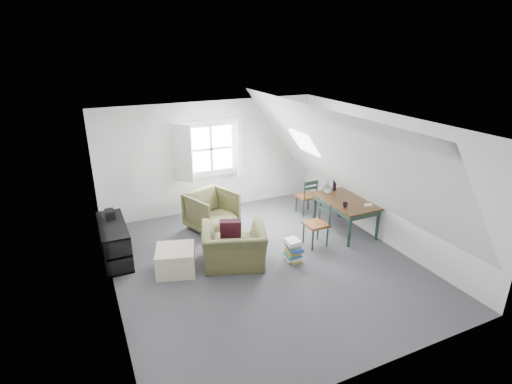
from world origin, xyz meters
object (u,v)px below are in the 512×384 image
ottoman (176,260)px  magazine_stack (293,250)px  armchair_near (234,264)px  dining_table (346,204)px  dining_chair_near (318,223)px  armchair_far (212,229)px  media_shelf (115,244)px  dining_chair_far (307,196)px

ottoman → magazine_stack: size_ratio=1.57×
armchair_near → ottoman: bearing=5.8°
dining_table → magazine_stack: size_ratio=3.36×
ottoman → dining_chair_near: 2.73m
armchair_far → media_shelf: 2.05m
media_shelf → armchair_far: bearing=13.0°
armchair_near → dining_chair_far: dining_chair_far is taller
armchair_far → dining_table: 2.81m
armchair_far → ottoman: 1.71m
ottoman → media_shelf: bearing=135.9°
armchair_far → dining_chair_near: size_ratio=1.03×
armchair_far → dining_chair_near: 2.25m
dining_chair_near → media_shelf: dining_chair_near is taller
media_shelf → magazine_stack: 3.20m
dining_chair_far → dining_chair_near: 1.46m
ottoman → dining_table: (3.56, 0.08, 0.38)m
dining_chair_far → media_shelf: dining_chair_far is taller
dining_chair_near → dining_chair_far: bearing=152.1°
dining_table → dining_chair_far: (-0.26, 1.05, -0.16)m
dining_chair_far → dining_chair_near: dining_chair_near is taller
ottoman → dining_table: dining_table is taller
armchair_far → armchair_near: bearing=-115.5°
media_shelf → magazine_stack: size_ratio=3.28×
dining_chair_near → armchair_far: bearing=-136.8°
ottoman → dining_table: 3.58m
armchair_far → dining_chair_far: bearing=-25.5°
magazine_stack → armchair_far: bearing=116.1°
armchair_far → dining_chair_far: dining_chair_far is taller
armchair_far → ottoman: (-1.10, -1.29, 0.21)m
armchair_near → media_shelf: size_ratio=0.81×
dining_table → magazine_stack: dining_table is taller
magazine_stack → media_shelf: bearing=154.1°
dining_table → media_shelf: 4.52m
ottoman → dining_chair_near: (2.71, -0.20, 0.24)m
ottoman → dining_chair_far: (3.30, 1.13, 0.22)m
dining_chair_far → media_shelf: (-4.18, -0.28, -0.13)m
media_shelf → armchair_near: bearing=-29.5°
dining_table → dining_chair_near: (-0.85, -0.28, -0.14)m
armchair_near → dining_chair_near: size_ratio=1.25×
dining_table → media_shelf: same height
armchair_far → ottoman: ottoman is taller
armchair_far → magazine_stack: magazine_stack is taller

